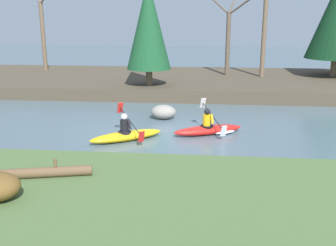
% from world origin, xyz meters
% --- Properties ---
extents(ground_plane, '(90.00, 90.00, 0.00)m').
position_xyz_m(ground_plane, '(0.00, 0.00, 0.00)').
color(ground_plane, '#4C606B').
extents(riverbank_near, '(44.00, 6.15, 0.67)m').
position_xyz_m(riverbank_near, '(0.00, -6.82, 0.33)').
color(riverbank_near, '#4C6638').
rests_on(riverbank_near, ground).
extents(riverbank_far, '(44.00, 9.73, 0.66)m').
position_xyz_m(riverbank_far, '(0.00, 10.58, 0.33)').
color(riverbank_far, '#4C4233').
rests_on(riverbank_far, ground).
extents(conifer_tree_far_left, '(2.37, 2.37, 5.55)m').
position_xyz_m(conifer_tree_far_left, '(-1.27, 7.18, 3.87)').
color(conifer_tree_far_left, brown).
rests_on(conifer_tree_far_left, riverbank_far).
extents(bare_tree_mid_upstream, '(3.39, 3.35, 6.14)m').
position_xyz_m(bare_tree_mid_upstream, '(-9.30, 12.64, 3.56)').
color(bare_tree_mid_upstream, brown).
rests_on(bare_tree_mid_upstream, riverbank_far).
extents(bare_tree_mid_downstream, '(2.90, 2.86, 5.20)m').
position_xyz_m(bare_tree_mid_downstream, '(3.15, 11.58, 3.11)').
color(bare_tree_mid_downstream, brown).
rests_on(bare_tree_mid_downstream, riverbank_far).
extents(bare_tree_downstream, '(4.25, 4.20, 7.78)m').
position_xyz_m(bare_tree_downstream, '(5.29, 11.05, 4.32)').
color(bare_tree_downstream, brown).
rests_on(bare_tree_downstream, riverbank_far).
extents(kayaker_lead, '(2.71, 1.97, 1.20)m').
position_xyz_m(kayaker_lead, '(2.03, 0.47, 0.20)').
color(kayaker_lead, red).
rests_on(kayaker_lead, ground).
extents(kayaker_middle, '(2.58, 2.01, 1.20)m').
position_xyz_m(kayaker_middle, '(-0.98, -0.62, 0.22)').
color(kayaker_middle, yellow).
rests_on(kayaker_middle, ground).
extents(boulder_midstream, '(1.09, 0.85, 0.61)m').
position_xyz_m(boulder_midstream, '(0.01, 2.58, 0.31)').
color(boulder_midstream, gray).
rests_on(boulder_midstream, ground).
extents(driftwood_log, '(2.07, 0.72, 0.44)m').
position_xyz_m(driftwood_log, '(-1.85, -5.60, 0.79)').
color(driftwood_log, brown).
rests_on(driftwood_log, riverbank_near).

